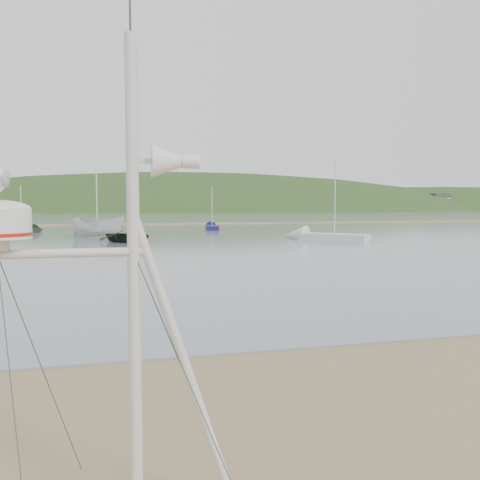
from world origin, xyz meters
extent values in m
plane|color=#786345|center=(0.00, 0.00, 0.00)|extent=(560.00, 560.00, 0.00)
cube|color=slate|center=(0.00, 132.00, 0.02)|extent=(560.00, 256.00, 0.04)
cube|color=#786345|center=(0.00, 70.00, 0.07)|extent=(560.00, 7.00, 0.07)
ellipsoid|color=#203616|center=(40.00, 235.00, -22.00)|extent=(400.00, 180.00, 80.00)
ellipsoid|color=#203616|center=(180.00, 235.00, -15.40)|extent=(300.00, 135.00, 56.00)
cube|color=silver|center=(-36.00, 196.00, 4.00)|extent=(8.40, 6.30, 8.00)
cube|color=silver|center=(-10.00, 196.00, 4.00)|extent=(8.40, 6.30, 8.00)
cube|color=silver|center=(16.00, 196.00, 4.00)|extent=(8.40, 6.30, 8.00)
cube|color=silver|center=(42.00, 196.00, 4.00)|extent=(8.40, 6.30, 8.00)
cube|color=silver|center=(68.00, 196.00, 4.00)|extent=(8.40, 6.30, 8.00)
cube|color=silver|center=(94.00, 196.00, 4.00)|extent=(8.40, 6.30, 8.00)
cube|color=silver|center=(120.00, 196.00, 4.00)|extent=(8.40, 6.30, 8.00)
cube|color=silver|center=(146.00, 196.00, 4.00)|extent=(8.40, 6.30, 8.00)
cylinder|color=beige|center=(0.61, -0.99, 2.21)|extent=(0.11, 0.11, 4.41)
cylinder|color=beige|center=(1.08, -0.99, 1.43)|extent=(1.02, 0.09, 2.90)
cylinder|color=beige|center=(0.00, -0.99, 2.54)|extent=(1.43, 0.08, 0.08)
cone|color=silver|center=(0.92, -0.99, 3.33)|extent=(0.29, 0.29, 0.29)
cylinder|color=silver|center=(1.11, -0.99, 3.33)|extent=(0.15, 0.12, 0.12)
cube|color=beige|center=(0.72, -0.99, 3.33)|extent=(0.22, 0.04, 0.04)
ellipsoid|color=#96999D|center=(-0.41, -1.00, 3.16)|extent=(0.06, 0.24, 0.14)
imported|color=black|center=(1.89, 34.45, 2.39)|extent=(3.32, 2.71, 4.70)
imported|color=silver|center=(-0.64, 40.97, 2.49)|extent=(2.37, 2.34, 4.91)
cube|color=silver|center=(18.47, 33.15, 0.29)|extent=(5.14, 5.28, 0.50)
cone|color=silver|center=(16.01, 35.74, 0.29)|extent=(2.64, 2.65, 1.79)
cylinder|color=beige|center=(18.47, 33.15, 3.61)|extent=(0.08, 0.08, 6.14)
cube|color=#141547|center=(11.90, 52.07, 0.29)|extent=(1.83, 4.24, 0.50)
cone|color=#141547|center=(12.24, 54.67, 0.29)|extent=(1.49, 1.59, 1.31)
cylinder|color=beige|center=(11.90, 52.07, 2.80)|extent=(0.08, 0.08, 4.52)
cube|color=black|center=(-8.20, 49.58, 0.29)|extent=(3.18, 4.02, 0.50)
cone|color=black|center=(-6.85, 51.72, 0.29)|extent=(1.81, 1.85, 1.27)
cylinder|color=beige|center=(-8.20, 49.58, 2.72)|extent=(0.08, 0.08, 4.35)
camera|label=1|loc=(0.41, -5.52, 2.95)|focal=38.00mm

